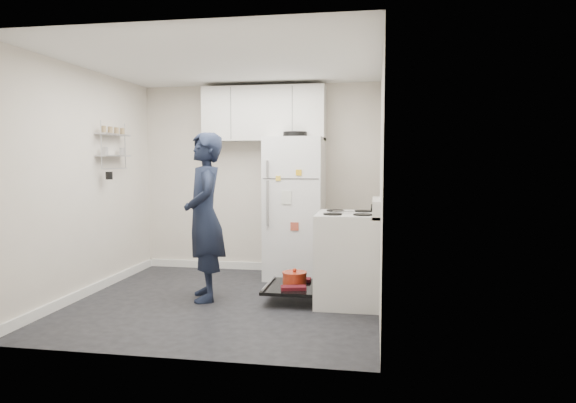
% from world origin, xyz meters
% --- Properties ---
extents(room, '(3.21, 3.21, 2.51)m').
position_xyz_m(room, '(-0.03, 0.03, 1.21)').
color(room, black).
rests_on(room, ground).
extents(electric_range, '(0.66, 0.76, 1.10)m').
position_xyz_m(electric_range, '(1.26, 0.15, 0.47)').
color(electric_range, silver).
rests_on(electric_range, ground).
extents(open_oven_door, '(0.55, 0.70, 0.21)m').
position_xyz_m(open_oven_door, '(0.69, 0.16, 0.18)').
color(open_oven_door, black).
rests_on(open_oven_door, ground).
extents(refrigerator, '(0.72, 0.74, 1.86)m').
position_xyz_m(refrigerator, '(0.54, 1.25, 0.90)').
color(refrigerator, white).
rests_on(refrigerator, ground).
extents(upper_cabinets, '(1.60, 0.33, 0.70)m').
position_xyz_m(upper_cabinets, '(0.10, 1.43, 2.10)').
color(upper_cabinets, silver).
rests_on(upper_cabinets, room).
extents(wall_shelf_rack, '(0.14, 0.60, 0.61)m').
position_xyz_m(wall_shelf_rack, '(-1.52, 0.49, 1.68)').
color(wall_shelf_rack, '#B2B2B7').
rests_on(wall_shelf_rack, room).
extents(person, '(0.65, 0.77, 1.79)m').
position_xyz_m(person, '(-0.25, 0.04, 0.90)').
color(person, black).
rests_on(person, ground).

